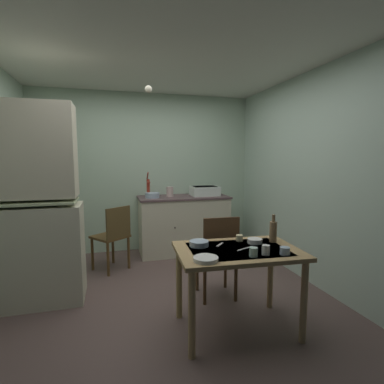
{
  "coord_description": "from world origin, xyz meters",
  "views": [
    {
      "loc": [
        -0.57,
        -3.05,
        1.52
      ],
      "look_at": [
        0.3,
        0.06,
        1.14
      ],
      "focal_mm": 27.5,
      "sensor_mm": 36.0,
      "label": 1
    }
  ],
  "objects_px": {
    "serving_bowl_wide": "(255,241)",
    "glass_bottle": "(273,231)",
    "dining_table": "(237,261)",
    "chair_far_side": "(218,254)",
    "sink_basin": "(205,191)",
    "mixing_bowl_counter": "(152,195)",
    "hand_pump": "(148,186)",
    "hutch_cabinet": "(38,212)",
    "mug_dark": "(266,250)",
    "chair_by_counter": "(113,235)"
  },
  "relations": [
    {
      "from": "glass_bottle",
      "to": "serving_bowl_wide",
      "type": "bearing_deg",
      "value": 177.44
    },
    {
      "from": "hutch_cabinet",
      "to": "sink_basin",
      "type": "bearing_deg",
      "value": 28.98
    },
    {
      "from": "mug_dark",
      "to": "mixing_bowl_counter",
      "type": "bearing_deg",
      "value": 103.89
    },
    {
      "from": "mug_dark",
      "to": "hutch_cabinet",
      "type": "bearing_deg",
      "value": 147.6
    },
    {
      "from": "hand_pump",
      "to": "mug_dark",
      "type": "height_order",
      "value": "hand_pump"
    },
    {
      "from": "hutch_cabinet",
      "to": "mug_dark",
      "type": "distance_m",
      "value": 2.29
    },
    {
      "from": "hutch_cabinet",
      "to": "sink_basin",
      "type": "xyz_separation_m",
      "value": [
        2.19,
        1.21,
        0.02
      ]
    },
    {
      "from": "mixing_bowl_counter",
      "to": "glass_bottle",
      "type": "relative_size",
      "value": 0.83
    },
    {
      "from": "sink_basin",
      "to": "mixing_bowl_counter",
      "type": "xyz_separation_m",
      "value": [
        -0.86,
        -0.05,
        -0.04
      ]
    },
    {
      "from": "chair_far_side",
      "to": "mug_dark",
      "type": "relative_size",
      "value": 11.42
    },
    {
      "from": "chair_far_side",
      "to": "glass_bottle",
      "type": "bearing_deg",
      "value": -52.33
    },
    {
      "from": "mixing_bowl_counter",
      "to": "dining_table",
      "type": "relative_size",
      "value": 0.2
    },
    {
      "from": "sink_basin",
      "to": "hand_pump",
      "type": "distance_m",
      "value": 0.91
    },
    {
      "from": "hutch_cabinet",
      "to": "serving_bowl_wide",
      "type": "height_order",
      "value": "hutch_cabinet"
    },
    {
      "from": "sink_basin",
      "to": "hand_pump",
      "type": "height_order",
      "value": "hand_pump"
    },
    {
      "from": "dining_table",
      "to": "chair_far_side",
      "type": "xyz_separation_m",
      "value": [
        0.04,
        0.59,
        -0.14
      ]
    },
    {
      "from": "hand_pump",
      "to": "mug_dark",
      "type": "xyz_separation_m",
      "value": [
        0.64,
        -2.48,
        -0.3
      ]
    },
    {
      "from": "sink_basin",
      "to": "chair_far_side",
      "type": "distance_m",
      "value": 1.76
    },
    {
      "from": "hutch_cabinet",
      "to": "mixing_bowl_counter",
      "type": "height_order",
      "value": "hutch_cabinet"
    },
    {
      "from": "dining_table",
      "to": "chair_by_counter",
      "type": "distance_m",
      "value": 2.01
    },
    {
      "from": "sink_basin",
      "to": "glass_bottle",
      "type": "relative_size",
      "value": 1.68
    },
    {
      "from": "hutch_cabinet",
      "to": "mug_dark",
      "type": "bearing_deg",
      "value": -32.4
    },
    {
      "from": "chair_by_counter",
      "to": "glass_bottle",
      "type": "bearing_deg",
      "value": -48.05
    },
    {
      "from": "sink_basin",
      "to": "glass_bottle",
      "type": "height_order",
      "value": "sink_basin"
    },
    {
      "from": "chair_by_counter",
      "to": "serving_bowl_wide",
      "type": "relative_size",
      "value": 6.48
    },
    {
      "from": "hand_pump",
      "to": "serving_bowl_wide",
      "type": "height_order",
      "value": "hand_pump"
    },
    {
      "from": "mixing_bowl_counter",
      "to": "hand_pump",
      "type": "bearing_deg",
      "value": 116.57
    },
    {
      "from": "chair_by_counter",
      "to": "hand_pump",
      "type": "bearing_deg",
      "value": 45.67
    },
    {
      "from": "chair_by_counter",
      "to": "glass_bottle",
      "type": "xyz_separation_m",
      "value": [
        1.44,
        -1.6,
        0.36
      ]
    },
    {
      "from": "hutch_cabinet",
      "to": "hand_pump",
      "type": "distance_m",
      "value": 1.8
    },
    {
      "from": "hutch_cabinet",
      "to": "chair_far_side",
      "type": "distance_m",
      "value": 1.92
    },
    {
      "from": "chair_far_side",
      "to": "serving_bowl_wide",
      "type": "relative_size",
      "value": 6.74
    },
    {
      "from": "mixing_bowl_counter",
      "to": "serving_bowl_wide",
      "type": "xyz_separation_m",
      "value": [
        0.66,
        -2.07,
        -0.19
      ]
    },
    {
      "from": "dining_table",
      "to": "mug_dark",
      "type": "height_order",
      "value": "mug_dark"
    },
    {
      "from": "serving_bowl_wide",
      "to": "hutch_cabinet",
      "type": "bearing_deg",
      "value": 155.66
    },
    {
      "from": "dining_table",
      "to": "glass_bottle",
      "type": "height_order",
      "value": "glass_bottle"
    },
    {
      "from": "mixing_bowl_counter",
      "to": "serving_bowl_wide",
      "type": "relative_size",
      "value": 1.6
    },
    {
      "from": "hand_pump",
      "to": "serving_bowl_wide",
      "type": "distance_m",
      "value": 2.29
    },
    {
      "from": "hand_pump",
      "to": "mug_dark",
      "type": "relative_size",
      "value": 4.86
    },
    {
      "from": "mixing_bowl_counter",
      "to": "chair_far_side",
      "type": "xyz_separation_m",
      "value": [
        0.47,
        -1.6,
        -0.46
      ]
    },
    {
      "from": "chair_by_counter",
      "to": "serving_bowl_wide",
      "type": "xyz_separation_m",
      "value": [
        1.26,
        -1.6,
        0.27
      ]
    },
    {
      "from": "chair_far_side",
      "to": "mug_dark",
      "type": "distance_m",
      "value": 0.85
    },
    {
      "from": "hutch_cabinet",
      "to": "chair_far_side",
      "type": "height_order",
      "value": "hutch_cabinet"
    },
    {
      "from": "chair_by_counter",
      "to": "serving_bowl_wide",
      "type": "bearing_deg",
      "value": -51.75
    },
    {
      "from": "hutch_cabinet",
      "to": "glass_bottle",
      "type": "distance_m",
      "value": 2.36
    },
    {
      "from": "hutch_cabinet",
      "to": "dining_table",
      "type": "distance_m",
      "value": 2.07
    },
    {
      "from": "chair_far_side",
      "to": "hutch_cabinet",
      "type": "bearing_deg",
      "value": 166.52
    },
    {
      "from": "mixing_bowl_counter",
      "to": "chair_by_counter",
      "type": "bearing_deg",
      "value": -141.92
    },
    {
      "from": "chair_far_side",
      "to": "mug_dark",
      "type": "bearing_deg",
      "value": -81.62
    },
    {
      "from": "serving_bowl_wide",
      "to": "glass_bottle",
      "type": "distance_m",
      "value": 0.2
    }
  ]
}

